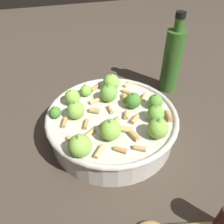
# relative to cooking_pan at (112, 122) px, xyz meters

# --- Properties ---
(ground_plane) EXTENTS (2.40, 2.40, 0.00)m
(ground_plane) POSITION_rel_cooking_pan_xyz_m (0.00, -0.00, -0.05)
(ground_plane) COLOR #42382D
(cooking_pan) EXTENTS (0.32, 0.32, 0.12)m
(cooking_pan) POSITION_rel_cooking_pan_xyz_m (0.00, 0.00, 0.00)
(cooking_pan) COLOR beige
(cooking_pan) RESTS_ON ground
(olive_oil_bottle) EXTENTS (0.06, 0.06, 0.25)m
(olive_oil_bottle) POSITION_rel_cooking_pan_xyz_m (0.16, -0.23, 0.06)
(olive_oil_bottle) COLOR #336023
(olive_oil_bottle) RESTS_ON ground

